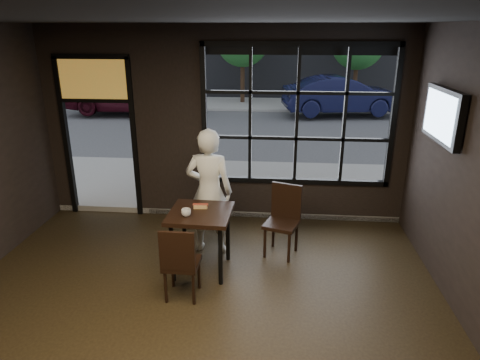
# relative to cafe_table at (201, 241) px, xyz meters

# --- Properties ---
(ceiling) EXTENTS (6.00, 7.00, 0.02)m
(ceiling) POSITION_rel_cafe_table_xyz_m (0.08, -1.72, 2.77)
(ceiling) COLOR black
(ceiling) RESTS_ON ground
(window_frame) EXTENTS (3.06, 0.12, 2.28)m
(window_frame) POSITION_rel_cafe_table_xyz_m (1.28, 1.78, 1.36)
(window_frame) COLOR black
(window_frame) RESTS_ON ground
(stained_transom) EXTENTS (1.20, 0.06, 0.70)m
(stained_transom) POSITION_rel_cafe_table_xyz_m (-2.02, 1.78, 1.91)
(stained_transom) COLOR orange
(stained_transom) RESTS_ON ground
(street_asphalt) EXTENTS (60.00, 41.00, 0.04)m
(street_asphalt) POSITION_rel_cafe_table_xyz_m (0.08, 22.28, -0.46)
(street_asphalt) COLOR #545456
(street_asphalt) RESTS_ON ground
(cafe_table) EXTENTS (0.83, 0.83, 0.87)m
(cafe_table) POSITION_rel_cafe_table_xyz_m (0.00, 0.00, 0.00)
(cafe_table) COLOR black
(cafe_table) RESTS_ON floor
(chair_near) EXTENTS (0.42, 0.42, 0.96)m
(chair_near) POSITION_rel_cafe_table_xyz_m (-0.13, -0.61, 0.05)
(chair_near) COLOR black
(chair_near) RESTS_ON floor
(chair_window) EXTENTS (0.56, 0.56, 1.03)m
(chair_window) POSITION_rel_cafe_table_xyz_m (1.07, 0.53, 0.08)
(chair_window) COLOR black
(chair_window) RESTS_ON floor
(man) EXTENTS (0.70, 0.49, 1.84)m
(man) POSITION_rel_cafe_table_xyz_m (0.03, 0.58, 0.49)
(man) COLOR silver
(man) RESTS_ON floor
(hotdog) EXTENTS (0.21, 0.09, 0.06)m
(hotdog) POSITION_rel_cafe_table_xyz_m (-0.02, 0.11, 0.46)
(hotdog) COLOR tan
(hotdog) RESTS_ON cafe_table
(cup) EXTENTS (0.12, 0.12, 0.10)m
(cup) POSITION_rel_cafe_table_xyz_m (-0.15, -0.15, 0.48)
(cup) COLOR silver
(cup) RESTS_ON cafe_table
(tv) EXTENTS (0.13, 1.14, 0.66)m
(tv) POSITION_rel_cafe_table_xyz_m (3.01, 0.40, 1.67)
(tv) COLOR black
(tv) RESTS_ON wall_right
(navy_car) EXTENTS (4.40, 2.13, 1.39)m
(navy_car) POSITION_rel_cafe_table_xyz_m (3.28, 11.03, 0.36)
(navy_car) COLOR black
(navy_car) RESTS_ON street_asphalt
(maroon_car) EXTENTS (4.55, 1.86, 1.55)m
(maroon_car) POSITION_rel_cafe_table_xyz_m (-4.69, 10.67, 0.44)
(maroon_car) COLOR black
(maroon_car) RESTS_ON street_asphalt
(tree_left) EXTENTS (2.21, 2.21, 3.77)m
(tree_left) POSITION_rel_cafe_table_xyz_m (-0.57, 13.50, 2.22)
(tree_left) COLOR #332114
(tree_left) RESTS_ON street_asphalt
(tree_right) EXTENTS (2.12, 2.12, 3.62)m
(tree_right) POSITION_rel_cafe_table_xyz_m (4.13, 13.36, 2.11)
(tree_right) COLOR #332114
(tree_right) RESTS_ON street_asphalt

